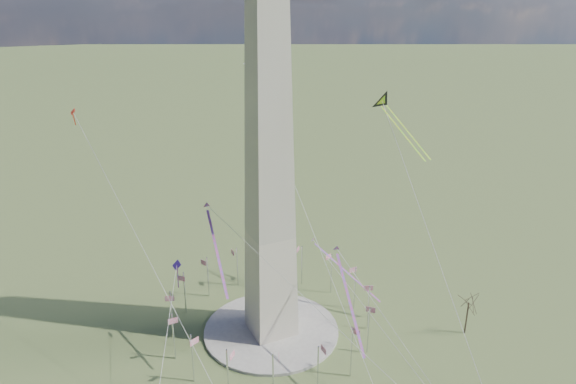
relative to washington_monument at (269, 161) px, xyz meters
name	(u,v)px	position (x,y,z in m)	size (l,w,h in m)	color
ground	(271,331)	(0.00, 0.00, -47.95)	(2000.00, 2000.00, 0.00)	#496231
plaza	(271,330)	(0.00, 0.00, -47.55)	(36.00, 36.00, 0.80)	#A9A59B
washington_monument	(269,161)	(0.00, 0.00, 0.00)	(15.56, 15.56, 100.00)	beige
flagpole_ring	(271,308)	(0.00, 0.00, -40.68)	(54.40, 54.40, 13.00)	silver
tree_near	(469,301)	(46.44, -22.83, -37.88)	(8.07, 8.07, 14.12)	#433529
kite_delta_black	(385,105)	(37.97, 7.97, 8.71)	(8.43, 19.59, 15.96)	black
kite_diamond_purple	(177,269)	(-22.57, 5.57, -26.29)	(1.81, 2.68, 8.13)	navy
kite_streamer_left	(345,284)	(10.96, -18.46, -26.14)	(6.84, 22.70, 15.83)	red
kite_streamer_mid	(214,236)	(-14.15, 1.19, -17.36)	(3.87, 21.97, 15.10)	red
kite_streamer_right	(336,262)	(21.70, 3.68, -33.71)	(13.46, 18.55, 14.90)	red
kite_small_red	(73,113)	(-39.62, 35.71, 8.04)	(1.12, 1.89, 4.49)	#F8361D
kite_small_white	(247,64)	(11.99, 44.65, 16.91)	(1.42, 2.08, 5.16)	white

